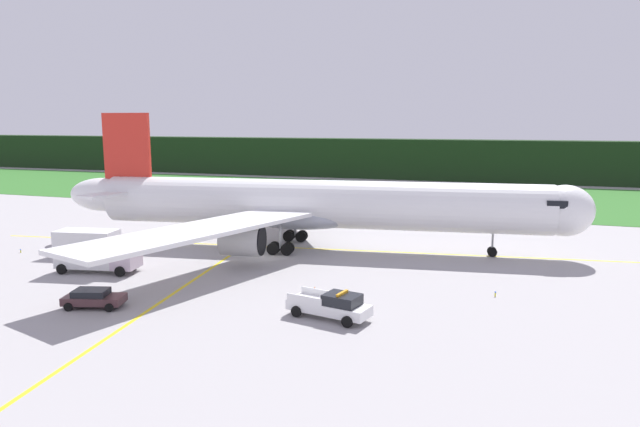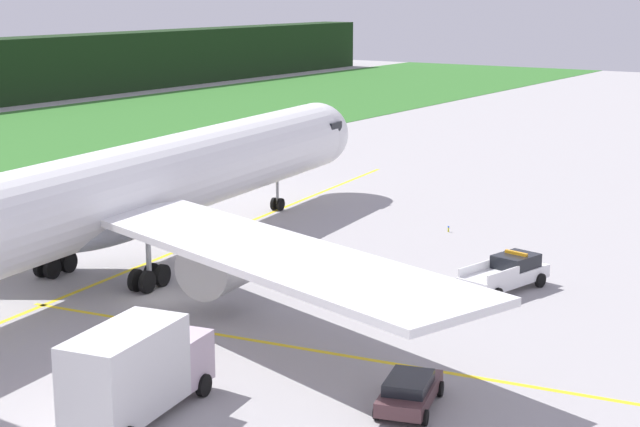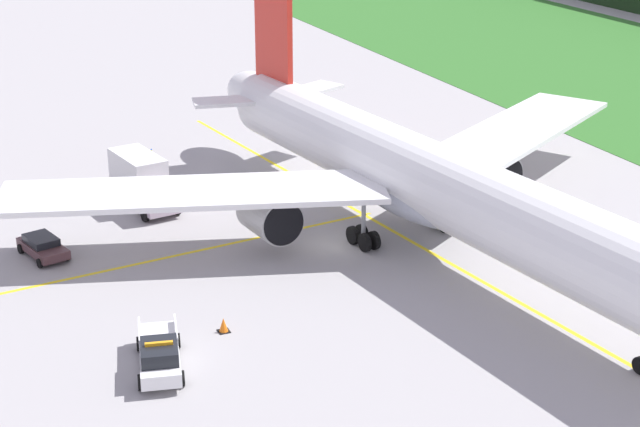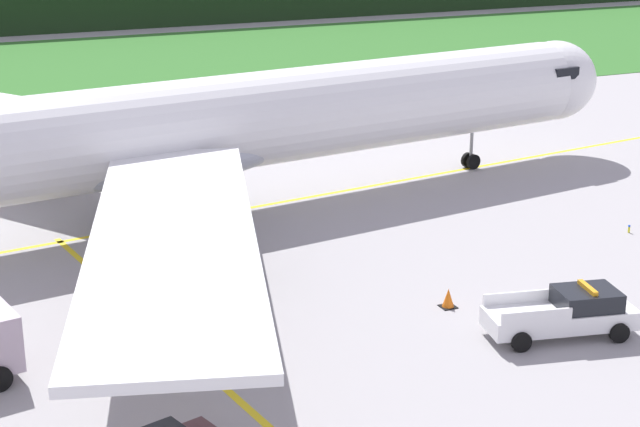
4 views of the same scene
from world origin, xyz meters
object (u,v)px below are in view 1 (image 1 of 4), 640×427
Objects in this scene: staff_car at (93,298)px; apron_cone at (315,292)px; catering_truck at (95,250)px; airliner at (311,205)px; ops_pickup_truck at (332,305)px.

apron_cone is at bearing 27.33° from staff_car.
catering_truck reaches higher than apron_cone.
airliner reaches higher than catering_truck.
ops_pickup_truck is 23.53m from catering_truck.
catering_truck is 9.31× the size of apron_cone.
apron_cone is at bearing -69.66° from airliner.
airliner is 68.53× the size of apron_cone.
airliner is 20.87m from catering_truck.
catering_truck is at bearing 168.14° from ops_pickup_truck.
ops_pickup_truck is 16.90m from staff_car.
catering_truck is (-23.01, 4.83, 1.01)m from ops_pickup_truck.
staff_car is (-16.61, -3.12, -0.20)m from ops_pickup_truck.
staff_car is at bearing -51.19° from catering_truck.
catering_truck is (-14.76, -14.53, -2.59)m from airliner.
catering_truck is at bearing -135.43° from airliner.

